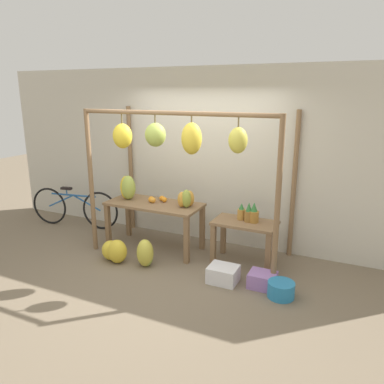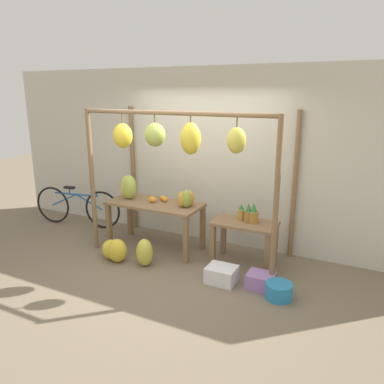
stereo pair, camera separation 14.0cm
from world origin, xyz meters
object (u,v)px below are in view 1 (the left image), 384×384
orange_pile (157,199)px  banana_pile_ground_right (146,254)px  banana_pile_on_table (127,188)px  parked_bicycle (74,207)px  banana_pile_ground_left (114,251)px  fruit_crate_white (223,274)px  fruit_crate_purple (262,280)px  blue_bucket (281,290)px  pineapple_cluster (249,213)px  papaya_pile (186,199)px

orange_pile → banana_pile_ground_right: 0.93m
banana_pile_on_table → parked_bicycle: (-1.35, 0.22, -0.57)m
banana_pile_ground_left → parked_bicycle: size_ratio=0.29×
orange_pile → banana_pile_on_table: bearing=-174.8°
banana_pile_ground_right → parked_bicycle: (-2.05, 0.85, 0.18)m
fruit_crate_white → fruit_crate_purple: (0.50, 0.08, -0.01)m
orange_pile → banana_pile_ground_left: 1.01m
blue_bucket → orange_pile: bearing=161.8°
orange_pile → pineapple_cluster: pineapple_cluster is taller
fruit_crate_white → banana_pile_ground_left: bearing=-176.7°
banana_pile_on_table → orange_pile: banana_pile_on_table is taller
banana_pile_on_table → parked_bicycle: banana_pile_on_table is taller
pineapple_cluster → fruit_crate_white: size_ratio=0.85×
parked_bicycle → blue_bucket: bearing=-12.3°
blue_bucket → banana_pile_on_table: bearing=166.1°
banana_pile_on_table → orange_pile: bearing=5.2°
papaya_pile → banana_pile_ground_right: bearing=-117.2°
banana_pile_ground_right → fruit_crate_white: size_ratio=1.06×
banana_pile_ground_left → parked_bicycle: (-1.55, 0.91, 0.20)m
pineapple_cluster → banana_pile_ground_left: bearing=-156.1°
banana_pile_on_table → pineapple_cluster: 1.99m
pineapple_cluster → blue_bucket: size_ratio=0.98×
pineapple_cluster → parked_bicycle: (-3.33, 0.12, -0.39)m
blue_bucket → fruit_crate_purple: size_ratio=0.96×
parked_bicycle → fruit_crate_purple: (3.72, -0.73, -0.27)m
orange_pile → banana_pile_ground_right: bearing=-74.1°
fruit_crate_white → pineapple_cluster: bearing=80.6°
fruit_crate_white → banana_pile_on_table: bearing=162.4°
blue_bucket → parked_bicycle: (-3.98, 0.87, 0.27)m
banana_pile_ground_left → fruit_crate_white: (1.66, 0.09, -0.05)m
banana_pile_ground_left → fruit_crate_purple: 2.17m
banana_pile_ground_left → blue_bucket: banana_pile_ground_left is taller
papaya_pile → fruit_crate_white: bearing=-36.0°
pineapple_cluster → papaya_pile: (-0.95, -0.09, 0.12)m
fruit_crate_white → orange_pile: bearing=154.8°
banana_pile_on_table → banana_pile_ground_right: size_ratio=0.96×
banana_pile_on_table → orange_pile: (0.51, 0.05, -0.15)m
banana_pile_on_table → fruit_crate_white: (1.87, -0.59, -0.83)m
blue_bucket → parked_bicycle: parked_bicycle is taller
banana_pile_on_table → fruit_crate_purple: size_ratio=1.13×
orange_pile → parked_bicycle: 1.92m
banana_pile_on_table → banana_pile_ground_right: (0.70, -0.63, -0.75)m
parked_bicycle → fruit_crate_purple: size_ratio=5.10×
banana_pile_on_table → pineapple_cluster: banana_pile_on_table is taller
orange_pile → fruit_crate_purple: bearing=-16.7°
banana_pile_on_table → pineapple_cluster: size_ratio=1.20×
fruit_crate_white → blue_bucket: size_ratio=1.16×
blue_bucket → papaya_pile: (-1.60, 0.66, 0.78)m
pineapple_cluster → fruit_crate_white: pineapple_cluster is taller
banana_pile_on_table → fruit_crate_white: size_ratio=1.02×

